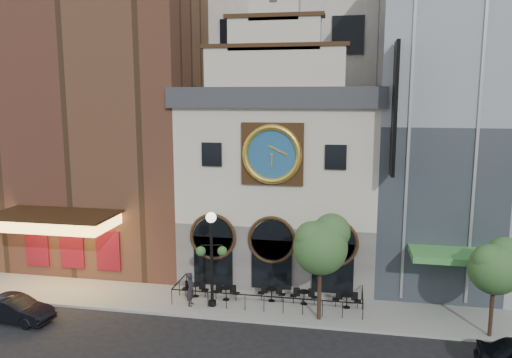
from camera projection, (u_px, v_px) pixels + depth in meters
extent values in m
plane|color=black|center=(260.00, 324.00, 26.20)|extent=(120.00, 120.00, 0.00)
cube|color=gray|center=(268.00, 303.00, 28.61)|extent=(44.00, 5.00, 0.15)
cube|color=#605E5B|center=(281.00, 242.00, 33.60)|extent=(12.00, 8.00, 4.00)
cube|color=beige|center=(282.00, 161.00, 32.70)|extent=(12.00, 8.00, 7.00)
cube|color=#2D3035|center=(282.00, 97.00, 32.02)|extent=(12.60, 8.60, 1.20)
cube|color=#311E0E|center=(272.00, 154.00, 28.59)|extent=(3.60, 0.25, 3.60)
cylinder|color=navy|center=(272.00, 154.00, 28.46)|extent=(3.10, 0.12, 3.10)
torus|color=gold|center=(272.00, 154.00, 28.38)|extent=(3.46, 0.36, 3.46)
cube|color=brown|center=(109.00, 85.00, 36.19)|extent=(14.00, 12.00, 25.00)
cube|color=#FFBF59|center=(55.00, 222.00, 30.09)|extent=(7.00, 3.40, 0.70)
cube|color=#311E0E|center=(55.00, 214.00, 30.02)|extent=(7.40, 3.80, 0.15)
cube|color=maroon|center=(72.00, 249.00, 32.05)|extent=(5.60, 0.15, 2.60)
cube|color=gray|center=(488.00, 123.00, 31.85)|extent=(14.00, 12.00, 20.00)
cube|color=#449543|center=(454.00, 256.00, 26.52)|extent=(4.50, 2.40, 0.35)
cube|color=black|center=(395.00, 109.00, 26.07)|extent=(0.18, 1.60, 7.00)
cylinder|color=black|center=(195.00, 285.00, 29.30)|extent=(0.68, 0.68, 0.03)
cylinder|color=black|center=(195.00, 290.00, 29.36)|extent=(0.06, 0.06, 0.72)
cylinder|color=black|center=(226.00, 288.00, 28.80)|extent=(0.68, 0.68, 0.03)
cylinder|color=black|center=(226.00, 294.00, 28.86)|extent=(0.06, 0.06, 0.72)
cylinder|color=black|center=(272.00, 289.00, 28.64)|extent=(0.68, 0.68, 0.03)
cylinder|color=black|center=(272.00, 295.00, 28.70)|extent=(0.06, 0.06, 0.72)
cylinder|color=black|center=(304.00, 292.00, 28.23)|extent=(0.68, 0.68, 0.03)
cylinder|color=black|center=(304.00, 298.00, 28.29)|extent=(0.06, 0.06, 0.72)
cylinder|color=black|center=(347.00, 295.00, 27.74)|extent=(0.68, 0.68, 0.03)
cylinder|color=black|center=(347.00, 301.00, 27.80)|extent=(0.06, 0.06, 0.72)
imported|color=black|center=(15.00, 309.00, 26.38)|extent=(4.26, 1.82, 1.37)
imported|color=black|center=(191.00, 289.00, 28.03)|extent=(0.49, 0.72, 1.93)
cylinder|color=black|center=(212.00, 264.00, 27.73)|extent=(0.18, 0.18, 4.92)
cylinder|color=black|center=(212.00, 303.00, 28.11)|extent=(0.43, 0.43, 0.30)
sphere|color=white|center=(211.00, 217.00, 27.30)|extent=(0.59, 0.59, 0.59)
sphere|color=#2B5C24|center=(201.00, 251.00, 27.60)|extent=(0.55, 0.55, 0.55)
sphere|color=#2B5C24|center=(222.00, 251.00, 27.62)|extent=(0.55, 0.55, 0.55)
cylinder|color=#382619|center=(319.00, 292.00, 26.21)|extent=(0.22, 0.22, 3.06)
sphere|color=#2E5923|center=(320.00, 248.00, 25.82)|extent=(2.84, 2.84, 2.84)
sphere|color=#2E5923|center=(332.00, 232.00, 25.91)|extent=(1.97, 1.97, 1.97)
sphere|color=#2E5923|center=(312.00, 238.00, 25.60)|extent=(1.75, 1.75, 1.75)
cylinder|color=#382619|center=(491.00, 310.00, 24.39)|extent=(0.19, 0.19, 2.68)
sphere|color=#2D5923|center=(495.00, 269.00, 24.04)|extent=(2.48, 2.48, 2.48)
sphere|color=#2D5923|center=(505.00, 254.00, 24.12)|extent=(1.72, 1.72, 1.72)
sphere|color=#2D5923|center=(488.00, 260.00, 23.85)|extent=(1.53, 1.53, 1.53)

